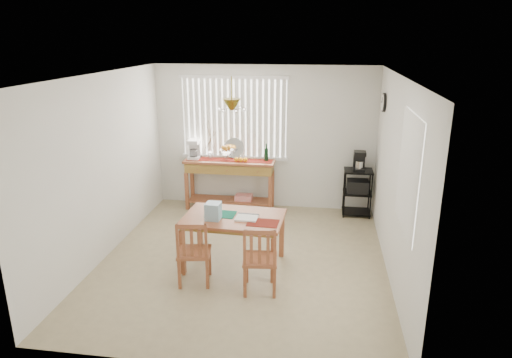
% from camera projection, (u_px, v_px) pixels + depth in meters
% --- Properties ---
extents(ground, '(4.00, 4.50, 0.01)m').
position_uv_depth(ground, '(244.00, 260.00, 6.56)').
color(ground, tan).
extents(room_shell, '(4.20, 4.70, 2.70)m').
position_uv_depth(room_shell, '(243.00, 145.00, 6.06)').
color(room_shell, silver).
rests_on(room_shell, ground).
extents(sideboard, '(1.64, 0.46, 0.92)m').
position_uv_depth(sideboard, '(230.00, 172.00, 8.32)').
color(sideboard, '#995433').
rests_on(sideboard, ground).
extents(sideboard_items, '(1.56, 0.39, 0.71)m').
position_uv_depth(sideboard_items, '(215.00, 152.00, 8.26)').
color(sideboard_items, maroon).
rests_on(sideboard_items, sideboard).
extents(wire_cart, '(0.49, 0.39, 0.84)m').
position_uv_depth(wire_cart, '(357.00, 188.00, 8.06)').
color(wire_cart, black).
rests_on(wire_cart, ground).
extents(cart_items, '(0.20, 0.24, 0.34)m').
position_uv_depth(cart_items, '(359.00, 161.00, 7.92)').
color(cart_items, black).
rests_on(cart_items, wire_cart).
extents(dining_table, '(1.39, 0.93, 0.72)m').
position_uv_depth(dining_table, '(234.00, 222.00, 6.24)').
color(dining_table, '#995433').
rests_on(dining_table, ground).
extents(table_items, '(1.04, 0.53, 0.23)m').
position_uv_depth(table_items, '(222.00, 213.00, 6.10)').
color(table_items, '#12664B').
rests_on(table_items, dining_table).
extents(chair_left, '(0.47, 0.47, 0.89)m').
position_uv_depth(chair_left, '(194.00, 253.00, 5.81)').
color(chair_left, '#995433').
rests_on(chair_left, ground).
extents(chair_right, '(0.46, 0.46, 0.91)m').
position_uv_depth(chair_right, '(260.00, 260.00, 5.61)').
color(chair_right, '#995433').
rests_on(chair_right, ground).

